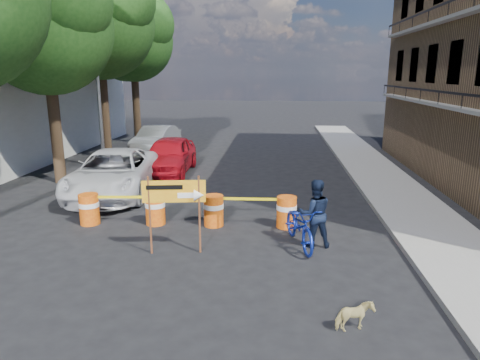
% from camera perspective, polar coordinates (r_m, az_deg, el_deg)
% --- Properties ---
extents(ground, '(120.00, 120.00, 0.00)m').
position_cam_1_polar(ground, '(10.23, -6.03, -10.82)').
color(ground, black).
rests_on(ground, ground).
extents(sidewalk_east, '(2.40, 40.00, 0.15)m').
position_cam_1_polar(sidewalk_east, '(16.28, 20.21, -1.83)').
color(sidewalk_east, gray).
rests_on(sidewalk_east, ground).
extents(tree_mid_a, '(5.25, 5.00, 8.68)m').
position_cam_1_polar(tree_mid_a, '(18.32, -24.39, 18.25)').
color(tree_mid_a, '#332316').
rests_on(tree_mid_a, ground).
extents(tree_mid_b, '(5.67, 5.40, 9.62)m').
position_cam_1_polar(tree_mid_b, '(22.90, -18.25, 19.48)').
color(tree_mid_b, '#332316').
rests_on(tree_mid_b, ground).
extents(tree_far, '(5.04, 4.80, 8.84)m').
position_cam_1_polar(tree_far, '(27.54, -14.01, 17.68)').
color(tree_far, '#332316').
rests_on(tree_far, ground).
extents(streetlamp, '(1.25, 0.18, 8.00)m').
position_cam_1_polar(streetlamp, '(20.16, -18.38, 13.62)').
color(streetlamp, gray).
rests_on(streetlamp, ground).
extents(barrel_far_left, '(0.58, 0.58, 0.90)m').
position_cam_1_polar(barrel_far_left, '(13.19, -19.47, -3.60)').
color(barrel_far_left, red).
rests_on(barrel_far_left, ground).
extents(barrel_mid_left, '(0.58, 0.58, 0.90)m').
position_cam_1_polar(barrel_mid_left, '(12.67, -11.24, -3.76)').
color(barrel_mid_left, red).
rests_on(barrel_mid_left, ground).
extents(barrel_mid_right, '(0.58, 0.58, 0.90)m').
position_cam_1_polar(barrel_mid_right, '(12.33, -3.53, -4.01)').
color(barrel_mid_right, red).
rests_on(barrel_mid_right, ground).
extents(barrel_far_right, '(0.58, 0.58, 0.90)m').
position_cam_1_polar(barrel_far_right, '(12.25, 6.22, -4.18)').
color(barrel_far_right, red).
rests_on(barrel_far_right, ground).
extents(detour_sign, '(1.50, 0.33, 1.94)m').
position_cam_1_polar(detour_sign, '(10.27, -7.66, -2.26)').
color(detour_sign, '#592D19').
rests_on(detour_sign, ground).
extents(pedestrian, '(0.95, 0.80, 1.75)m').
position_cam_1_polar(pedestrian, '(10.90, 9.92, -4.40)').
color(pedestrian, black).
rests_on(pedestrian, ground).
extents(bicycle, '(0.98, 1.24, 2.08)m').
position_cam_1_polar(bicycle, '(10.83, 8.06, -3.56)').
color(bicycle, '#142AA7').
rests_on(bicycle, ground).
extents(dog, '(0.71, 0.51, 0.54)m').
position_cam_1_polar(dog, '(7.87, 15.01, -17.17)').
color(dog, '#CCBD75').
rests_on(dog, ground).
extents(suv_white, '(3.23, 5.91, 1.57)m').
position_cam_1_polar(suv_white, '(16.14, -16.52, 0.93)').
color(suv_white, silver).
rests_on(suv_white, ground).
extents(sedan_red, '(1.98, 4.72, 1.59)m').
position_cam_1_polar(sedan_red, '(18.95, -9.43, 3.25)').
color(sedan_red, '#AA0E19').
rests_on(sedan_red, ground).
extents(sedan_silver, '(1.94, 4.51, 1.44)m').
position_cam_1_polar(sedan_silver, '(24.31, -11.12, 5.36)').
color(sedan_silver, '#A2A4A9').
rests_on(sedan_silver, ground).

